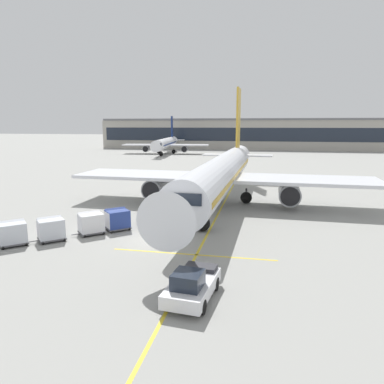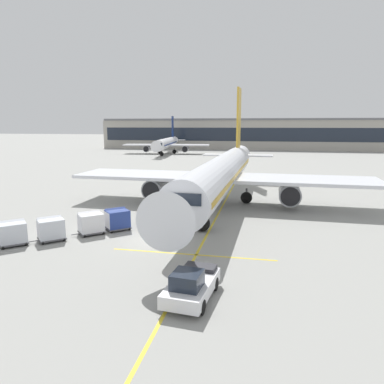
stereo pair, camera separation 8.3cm
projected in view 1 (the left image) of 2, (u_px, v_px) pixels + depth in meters
ground_plane at (155, 239)px, 29.39m from camera, size 600.00×600.00×0.00m
parked_airplane at (221, 173)px, 41.69m from camera, size 34.85×44.87×14.95m
belt_loader at (159, 214)px, 34.09m from camera, size 4.80×4.57×2.84m
baggage_cart_lead at (117, 219)px, 31.71m from camera, size 2.55×2.54×1.91m
baggage_cart_second at (91, 223)px, 30.50m from camera, size 2.55×2.54×1.91m
baggage_cart_third at (51, 229)px, 28.73m from camera, size 2.55×2.54×1.91m
baggage_cart_fourth at (13, 233)px, 27.65m from camera, size 2.55×2.54×1.91m
pushback_tug at (192, 285)px, 19.03m from camera, size 2.55×4.60×1.83m
ground_crew_by_loader at (122, 217)px, 32.39m from camera, size 0.28×0.57×1.74m
ground_crew_by_carts at (114, 219)px, 31.75m from camera, size 0.57×0.29×1.74m
safety_cone_engine_keepout at (146, 205)px, 40.37m from camera, size 0.56×0.56×0.64m
apron_guidance_line_lead_in at (223, 205)px, 41.52m from camera, size 0.20×110.00×0.01m
apron_guidance_line_stop_bar at (192, 254)px, 25.82m from camera, size 12.00×0.20×0.01m
terminal_building at (239, 134)px, 138.34m from camera, size 105.75×14.85×11.46m
distant_airplane at (166, 144)px, 114.62m from camera, size 27.69×35.87×12.16m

